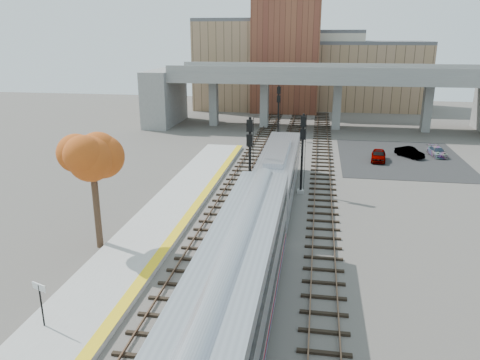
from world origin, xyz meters
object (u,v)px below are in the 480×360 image
(locomotive, at_px, (278,173))
(coach, at_px, (230,313))
(signal_mast_near, at_px, (250,162))
(car_a, at_px, (379,155))
(signal_mast_mid, at_px, (302,154))
(tree, at_px, (92,162))
(car_c, at_px, (437,152))
(signal_mast_far, at_px, (278,112))
(car_b, at_px, (410,152))

(locomotive, distance_m, coach, 22.61)
(signal_mast_near, relative_size, car_a, 1.93)
(signal_mast_mid, relative_size, tree, 0.90)
(coach, height_order, car_c, coach)
(signal_mast_mid, distance_m, car_a, 15.43)
(coach, xyz_separation_m, signal_mast_near, (-2.10, 19.94, 1.02))
(signal_mast_near, bearing_deg, signal_mast_mid, 45.02)
(signal_mast_mid, xyz_separation_m, car_c, (15.35, 16.13, -3.05))
(signal_mast_mid, distance_m, signal_mast_far, 23.38)
(locomotive, relative_size, signal_mast_near, 2.53)
(signal_mast_near, distance_m, signal_mast_mid, 5.80)
(car_b, height_order, car_c, car_b)
(signal_mast_far, bearing_deg, car_a, -39.87)
(car_a, bearing_deg, locomotive, -118.65)
(car_a, bearing_deg, signal_mast_near, -119.03)
(coach, height_order, tree, tree)
(signal_mast_near, distance_m, car_a, 21.09)
(tree, height_order, car_b, tree)
(coach, distance_m, signal_mast_near, 20.08)
(signal_mast_mid, xyz_separation_m, tree, (-12.98, -13.54, 2.37))
(car_a, relative_size, car_c, 1.05)
(tree, bearing_deg, coach, -43.75)
(locomotive, relative_size, car_c, 5.14)
(car_a, bearing_deg, tree, -121.70)
(tree, height_order, car_c, tree)
(locomotive, bearing_deg, signal_mast_near, -128.27)
(coach, bearing_deg, signal_mast_near, 96.01)
(signal_mast_far, distance_m, car_a, 16.35)
(locomotive, bearing_deg, tree, -132.22)
(signal_mast_near, xyz_separation_m, car_b, (16.13, 19.15, -3.19))
(car_b, bearing_deg, car_c, -20.37)
(signal_mast_mid, bearing_deg, coach, -94.75)
(signal_mast_near, bearing_deg, car_c, 46.12)
(locomotive, distance_m, car_c, 24.75)
(car_a, xyz_separation_m, car_c, (7.11, 3.43, -0.13))
(signal_mast_near, relative_size, car_b, 2.10)
(locomotive, height_order, car_b, locomotive)
(signal_mast_mid, relative_size, car_c, 1.95)
(signal_mast_near, height_order, signal_mast_mid, signal_mast_near)
(car_c, bearing_deg, signal_mast_mid, -140.70)
(coach, distance_m, car_c, 43.82)
(coach, height_order, signal_mast_near, signal_mast_near)
(coach, xyz_separation_m, signal_mast_far, (-2.10, 47.06, 0.83))
(coach, xyz_separation_m, car_c, (17.35, 40.18, -2.22))
(coach, bearing_deg, signal_mast_mid, 85.25)
(signal_mast_near, relative_size, signal_mast_mid, 1.04)
(car_b, xyz_separation_m, car_c, (3.32, 1.08, -0.05))
(locomotive, distance_m, signal_mast_mid, 2.81)
(signal_mast_mid, bearing_deg, locomotive, -144.23)
(signal_mast_near, bearing_deg, coach, -83.99)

